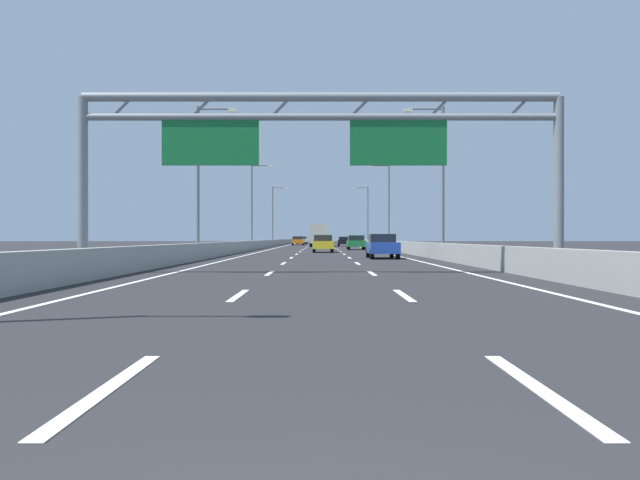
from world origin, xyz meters
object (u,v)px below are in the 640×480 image
Objects in this scene: blue_car at (383,246)px; streetlamp_left_mid at (203,172)px; silver_car at (302,240)px; white_car at (304,240)px; streetlamp_right_mid at (440,172)px; streetlamp_left_distant at (275,212)px; streetlamp_right_far at (388,201)px; box_truck at (320,234)px; streetlamp_left_far at (255,201)px; green_car at (357,242)px; sign_gantry at (318,136)px; black_car at (346,241)px; yellow_car at (324,243)px; orange_car at (299,241)px; streetlamp_right_distant at (368,212)px.

streetlamp_left_mid is at bearing 172.17° from blue_car.
silver_car is 9.27m from white_car.
streetlamp_left_distant is (-14.93, 66.38, 0.00)m from streetlamp_right_mid.
streetlamp_right_far is 19.55m from box_truck.
streetlamp_left_far reaches higher than green_car.
streetlamp_left_far is 2.23× the size of silver_car.
streetlamp_right_mid is at bearing 67.80° from sign_gantry.
black_car is 0.95× the size of blue_car.
sign_gantry is 74.60m from black_car.
black_car is 0.95× the size of yellow_car.
orange_car reaches higher than black_car.
blue_car is 1.04× the size of green_car.
streetlamp_right_far is 8.30m from green_car.
streetlamp_left_distant is at bearing -178.28° from orange_car.
black_car is at bearing 53.05° from box_truck.
orange_car is at bearing 92.34° from sign_gantry.
yellow_car is at bearing 62.91° from streetlamp_left_mid.
streetlamp_right_distant is at bearing 77.32° from streetlamp_left_mid.
blue_car is at bearing -72.11° from streetlamp_left_far.
streetlamp_right_distant is 2.23× the size of silver_car.
yellow_car reaches higher than orange_car.
silver_car is at bearing 101.97° from streetlamp_right_far.
white_car is at bearing 96.18° from green_car.
streetlamp_right_far and streetlamp_left_distant have the same top height.
blue_car reaches higher than silver_car.
streetlamp_right_distant reaches higher than green_car.
streetlamp_right_distant is at bearing -60.01° from silver_car.
streetlamp_left_mid is at bearing -93.31° from orange_car.
streetlamp_left_far is 52.81m from silver_car.
streetlamp_right_mid is 68.04m from streetlamp_left_distant.
streetlamp_right_distant is (14.93, 33.19, 0.00)m from streetlamp_left_far.
streetlamp_right_mid is 33.19m from streetlamp_right_far.
streetlamp_left_far reaches higher than blue_car.
streetlamp_right_distant is 52.05m from yellow_car.
streetlamp_left_distant is 20.19m from silver_car.
black_car is at bearing 99.84° from streetlamp_right_far.
black_car is at bearing 64.01° from streetlamp_left_far.
streetlamp_right_distant is (0.00, 33.19, 0.00)m from streetlamp_right_far.
box_truck is at bearing -126.95° from black_car.
streetlamp_left_far is at bearing -112.40° from box_truck.
streetlamp_right_distant is at bearing 84.51° from green_car.
streetlamp_left_mid is at bearing 111.51° from sign_gantry.
sign_gantry is 85.28m from orange_car.
orange_car is 0.97× the size of yellow_car.
sign_gantry is at bearing -89.93° from box_truck.
streetlamp_right_mid is at bearing -83.36° from white_car.
yellow_car is at bearing -67.01° from streetlamp_left_far.
yellow_car is (7.70, 15.05, -4.63)m from streetlamp_left_mid.
sign_gantry reaches higher than blue_car.
black_car is 40.87m from yellow_car.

